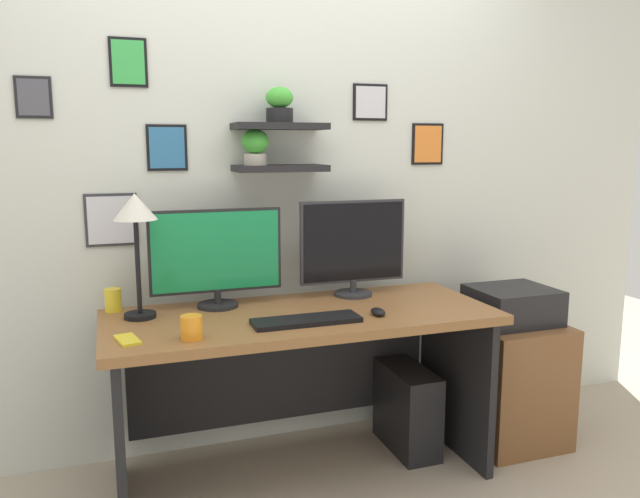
% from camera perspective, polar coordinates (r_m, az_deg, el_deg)
% --- Properties ---
extents(ground_plane, '(8.00, 8.00, 0.00)m').
position_cam_1_polar(ground_plane, '(2.97, -1.60, -19.93)').
color(ground_plane, tan).
extents(back_wall_assembly, '(4.40, 0.24, 2.70)m').
position_cam_1_polar(back_wall_assembly, '(3.00, -4.32, 7.51)').
color(back_wall_assembly, silver).
rests_on(back_wall_assembly, ground).
extents(desk, '(1.66, 0.68, 0.75)m').
position_cam_1_polar(desk, '(2.79, -2.00, -9.67)').
color(desk, brown).
rests_on(desk, ground).
extents(monitor_left, '(0.58, 0.18, 0.43)m').
position_cam_1_polar(monitor_left, '(2.76, -9.47, -0.61)').
color(monitor_left, black).
rests_on(monitor_left, desk).
extents(monitor_right, '(0.52, 0.18, 0.45)m').
position_cam_1_polar(monitor_right, '(2.94, 3.04, 0.25)').
color(monitor_right, '#2D2D33').
rests_on(monitor_right, desk).
extents(keyboard, '(0.44, 0.14, 0.02)m').
position_cam_1_polar(keyboard, '(2.52, -1.27, -6.55)').
color(keyboard, black).
rests_on(keyboard, desk).
extents(computer_mouse, '(0.06, 0.09, 0.03)m').
position_cam_1_polar(computer_mouse, '(2.64, 5.33, -5.74)').
color(computer_mouse, black).
rests_on(computer_mouse, desk).
extents(desk_lamp, '(0.18, 0.18, 0.52)m').
position_cam_1_polar(desk_lamp, '(2.62, -16.52, 2.65)').
color(desk_lamp, black).
rests_on(desk_lamp, desk).
extents(cell_phone, '(0.10, 0.15, 0.01)m').
position_cam_1_polar(cell_phone, '(2.40, -17.20, -7.93)').
color(cell_phone, yellow).
rests_on(cell_phone, desk).
extents(coffee_mug, '(0.08, 0.08, 0.09)m').
position_cam_1_polar(coffee_mug, '(2.35, -11.67, -7.05)').
color(coffee_mug, orange).
rests_on(coffee_mug, desk).
extents(pen_cup, '(0.07, 0.07, 0.10)m').
position_cam_1_polar(pen_cup, '(2.82, -18.40, -4.45)').
color(pen_cup, yellow).
rests_on(pen_cup, desk).
extents(drawer_cabinet, '(0.44, 0.50, 0.60)m').
position_cam_1_polar(drawer_cabinet, '(3.30, 16.85, -11.41)').
color(drawer_cabinet, brown).
rests_on(drawer_cabinet, ground).
extents(printer, '(0.38, 0.34, 0.17)m').
position_cam_1_polar(printer, '(3.19, 17.18, -4.91)').
color(printer, black).
rests_on(printer, drawer_cabinet).
extents(computer_tower_right, '(0.18, 0.40, 0.40)m').
position_cam_1_polar(computer_tower_right, '(3.13, 7.97, -14.24)').
color(computer_tower_right, black).
rests_on(computer_tower_right, ground).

